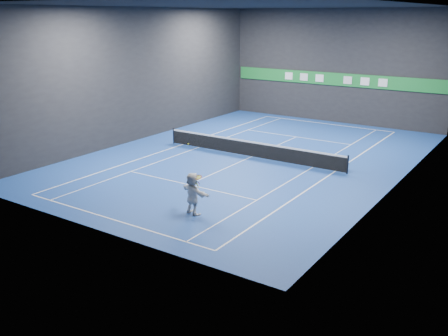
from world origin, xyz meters
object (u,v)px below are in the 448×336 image
Objects in this scene: player at (193,193)px; tennis_net at (251,148)px; tennis_racket at (198,178)px; tennis_ball at (188,144)px.

tennis_net is (-2.60, 9.44, -0.42)m from player.
player is 3.21× the size of tennis_racket.
player reaches higher than tennis_racket.
tennis_racket is (0.28, 0.05, 0.74)m from player.
tennis_racket is (0.51, 0.00, -1.47)m from tennis_ball.
tennis_net is at bearing 104.19° from tennis_ball.
tennis_net is at bearing 107.08° from tennis_racket.
tennis_racket is at bearing 0.30° from tennis_ball.
tennis_ball is 0.11× the size of tennis_racket.
tennis_ball is 1.55m from tennis_racket.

